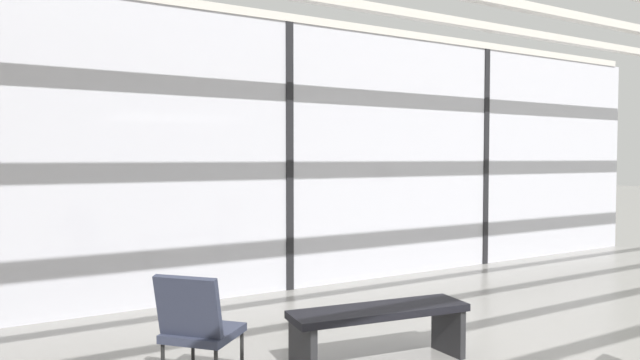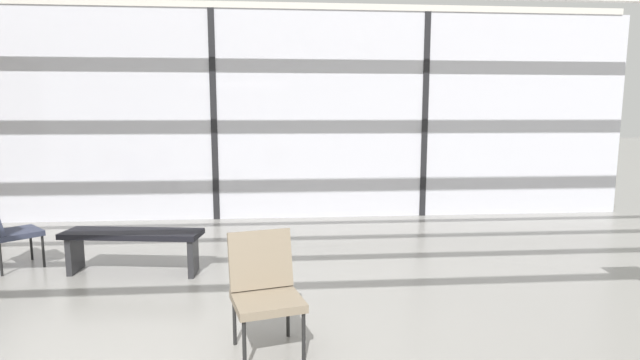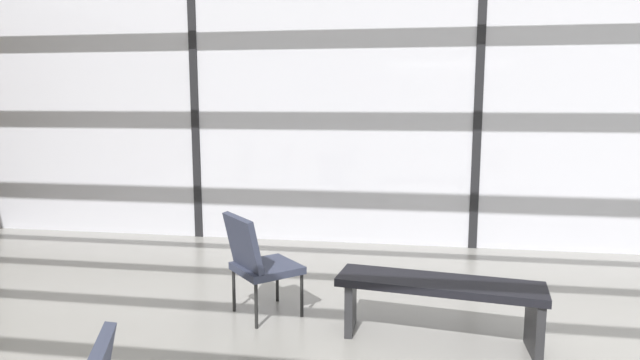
# 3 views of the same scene
# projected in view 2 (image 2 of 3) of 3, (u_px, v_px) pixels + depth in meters

# --- Properties ---
(glass_curtain_wall) EXTENTS (14.00, 0.08, 3.40)m
(glass_curtain_wall) POSITION_uv_depth(u_px,v_px,m) (214.00, 116.00, 7.83)
(glass_curtain_wall) COLOR silver
(glass_curtain_wall) RESTS_ON ground
(window_mullion_1) EXTENTS (0.10, 0.12, 3.40)m
(window_mullion_1) POSITION_uv_depth(u_px,v_px,m) (214.00, 116.00, 7.83)
(window_mullion_1) COLOR black
(window_mullion_1) RESTS_ON ground
(window_mullion_2) EXTENTS (0.10, 0.12, 3.40)m
(window_mullion_2) POSITION_uv_depth(u_px,v_px,m) (424.00, 116.00, 8.12)
(window_mullion_2) COLOR black
(window_mullion_2) RESTS_ON ground
(parked_airplane) EXTENTS (12.79, 4.37, 4.37)m
(parked_airplane) POSITION_uv_depth(u_px,v_px,m) (299.00, 96.00, 12.11)
(parked_airplane) COLOR #B2BCD6
(parked_airplane) RESTS_ON ground
(lounge_chair_1) EXTENTS (0.71, 0.71, 0.87)m
(lounge_chair_1) POSITION_uv_depth(u_px,v_px,m) (5.00, 227.00, 5.38)
(lounge_chair_1) COLOR #33384C
(lounge_chair_1) RESTS_ON ground
(lounge_chair_3) EXTENTS (0.59, 0.63, 0.87)m
(lounge_chair_3) POSITION_uv_depth(u_px,v_px,m) (264.00, 285.00, 3.56)
(lounge_chair_3) COLOR #7F705B
(lounge_chair_3) RESTS_ON ground
(waiting_bench) EXTENTS (1.54, 0.61, 0.47)m
(waiting_bench) POSITION_uv_depth(u_px,v_px,m) (133.00, 241.00, 5.29)
(waiting_bench) COLOR black
(waiting_bench) RESTS_ON ground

